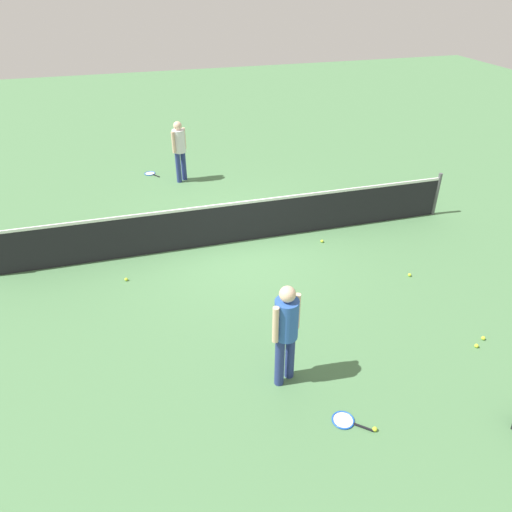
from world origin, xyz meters
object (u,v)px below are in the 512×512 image
at_px(tennis_ball_near_player, 375,429).
at_px(tennis_ball_baseline, 126,279).
at_px(tennis_racket_far_player, 150,174).
at_px(tennis_racket_near_player, 345,421).
at_px(tennis_ball_stray_left, 322,241).
at_px(player_far_side, 179,146).
at_px(player_near_side, 286,327).
at_px(tennis_ball_midcourt, 477,346).
at_px(tennis_ball_stray_right, 483,338).
at_px(tennis_ball_by_net, 410,275).

height_order(tennis_ball_near_player, tennis_ball_baseline, same).
xyz_separation_m(tennis_racket_far_player, tennis_ball_baseline, (-0.98, -5.47, 0.02)).
xyz_separation_m(tennis_racket_near_player, tennis_ball_stray_left, (1.59, 4.63, 0.02)).
bearing_deg(tennis_ball_baseline, tennis_ball_near_player, -56.37).
height_order(player_far_side, tennis_racket_near_player, player_far_side).
relative_size(player_far_side, tennis_ball_near_player, 25.76).
height_order(player_near_side, tennis_ball_baseline, player_near_side).
distance_m(player_near_side, tennis_ball_midcourt, 3.39).
relative_size(player_near_side, tennis_ball_stray_right, 25.76).
height_order(tennis_racket_far_player, tennis_ball_stray_right, tennis_ball_stray_right).
relative_size(tennis_ball_near_player, tennis_ball_by_net, 1.00).
relative_size(player_near_side, tennis_racket_near_player, 3.08).
bearing_deg(tennis_ball_near_player, tennis_ball_midcourt, 23.26).
distance_m(player_near_side, tennis_ball_stray_left, 4.35).
bearing_deg(tennis_ball_by_net, tennis_ball_midcourt, -91.55).
height_order(player_near_side, tennis_racket_far_player, player_near_side).
distance_m(tennis_racket_near_player, tennis_ball_stray_right, 3.05).
bearing_deg(tennis_ball_baseline, player_far_side, 69.07).
height_order(tennis_ball_by_net, tennis_ball_baseline, same).
distance_m(player_near_side, tennis_ball_by_net, 3.95).
xyz_separation_m(tennis_racket_near_player, tennis_racket_far_player, (-1.73, 9.76, 0.00)).
distance_m(tennis_ball_baseline, tennis_ball_stray_right, 6.56).
distance_m(player_far_side, tennis_racket_far_player, 1.50).
height_order(tennis_racket_near_player, tennis_ball_near_player, tennis_ball_near_player).
xyz_separation_m(player_near_side, tennis_ball_midcourt, (3.24, -0.20, -0.98)).
bearing_deg(tennis_ball_stray_left, tennis_ball_by_net, -56.19).
bearing_deg(player_near_side, tennis_ball_by_net, 30.36).
distance_m(player_far_side, tennis_ball_baseline, 5.14).
distance_m(player_near_side, tennis_racket_far_player, 8.92).
xyz_separation_m(tennis_ball_by_net, tennis_ball_stray_left, (-1.16, 1.73, 0.00)).
bearing_deg(player_near_side, tennis_ball_midcourt, -3.51).
bearing_deg(tennis_racket_far_player, player_far_side, -42.32).
bearing_deg(player_far_side, tennis_racket_near_player, -84.30).
xyz_separation_m(player_far_side, tennis_ball_midcourt, (3.59, -8.24, -0.98)).
bearing_deg(tennis_ball_by_net, tennis_ball_stray_left, 123.81).
relative_size(tennis_ball_midcourt, tennis_ball_stray_right, 1.00).
relative_size(player_far_side, tennis_ball_stray_left, 25.76).
bearing_deg(tennis_ball_stray_left, tennis_racket_near_player, -108.90).
bearing_deg(tennis_ball_near_player, tennis_ball_baseline, 123.63).
xyz_separation_m(player_near_side, tennis_ball_near_player, (0.87, -1.22, -0.98)).
xyz_separation_m(player_near_side, player_far_side, (-0.34, 8.04, 0.00)).
bearing_deg(tennis_ball_stray_left, player_near_side, -120.30).
height_order(player_far_side, tennis_ball_stray_left, player_far_side).
height_order(tennis_racket_far_player, tennis_ball_stray_left, tennis_ball_stray_left).
distance_m(tennis_ball_midcourt, tennis_ball_stray_right, 0.26).
xyz_separation_m(tennis_racket_near_player, tennis_ball_baseline, (-2.70, 4.29, 0.02)).
bearing_deg(tennis_ball_stray_right, tennis_ball_stray_left, 109.62).
xyz_separation_m(tennis_ball_midcourt, tennis_ball_stray_left, (-1.10, 3.86, 0.00)).
xyz_separation_m(tennis_racket_near_player, tennis_ball_midcourt, (2.69, 0.77, 0.02)).
bearing_deg(tennis_ball_near_player, player_far_side, 97.48).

